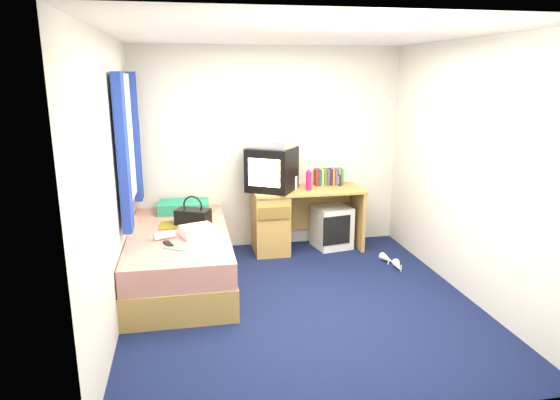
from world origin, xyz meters
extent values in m
plane|color=#0C1438|center=(0.00, 0.00, 0.00)|extent=(3.40, 3.40, 0.00)
plane|color=white|center=(0.00, 0.00, 2.40)|extent=(3.40, 3.40, 0.00)
plane|color=silver|center=(0.00, 1.70, 1.20)|extent=(3.20, 0.00, 3.20)
plane|color=silver|center=(0.00, -1.70, 1.20)|extent=(3.20, 0.00, 3.20)
plane|color=silver|center=(-1.60, 0.00, 1.20)|extent=(0.00, 3.40, 3.40)
plane|color=silver|center=(1.60, 0.00, 1.20)|extent=(0.00, 3.40, 3.40)
cube|color=tan|center=(-1.10, 0.70, 0.15)|extent=(1.00, 2.00, 0.30)
cube|color=olive|center=(-0.60, 0.30, 0.16)|extent=(0.02, 0.70, 0.18)
cube|color=silver|center=(-1.10, 0.70, 0.42)|extent=(0.98, 1.98, 0.24)
cube|color=teal|center=(-1.04, 1.43, 0.60)|extent=(0.58, 0.39, 0.12)
cube|color=tan|center=(0.41, 1.42, 0.73)|extent=(1.30, 0.55, 0.03)
cube|color=tan|center=(-0.04, 1.42, 0.36)|extent=(0.40, 0.52, 0.72)
cube|color=tan|center=(1.04, 1.42, 0.36)|extent=(0.04, 0.52, 0.72)
cube|color=tan|center=(0.66, 1.67, 0.45)|extent=(0.78, 0.03, 0.55)
cube|color=white|center=(0.73, 1.44, 0.26)|extent=(0.48, 0.48, 0.51)
cube|color=black|center=(-0.02, 1.44, 1.00)|extent=(0.67, 0.66, 0.50)
cube|color=#D5C086|center=(-0.14, 1.24, 1.00)|extent=(0.33, 0.21, 0.31)
cube|color=silver|center=(-0.02, 1.44, 1.30)|extent=(0.58, 0.54, 0.09)
cube|color=maroon|center=(0.56, 1.60, 0.85)|extent=(0.03, 0.13, 0.20)
cube|color=navy|center=(0.59, 1.60, 0.85)|extent=(0.03, 0.13, 0.20)
cube|color=gold|center=(0.63, 1.60, 0.85)|extent=(0.03, 0.13, 0.20)
cube|color=#337F33|center=(0.66, 1.60, 0.85)|extent=(0.03, 0.13, 0.20)
cube|color=#7F337F|center=(0.70, 1.60, 0.85)|extent=(0.03, 0.13, 0.20)
cube|color=#262626|center=(0.73, 1.60, 0.85)|extent=(0.03, 0.13, 0.20)
cube|color=#B26633|center=(0.77, 1.60, 0.85)|extent=(0.03, 0.13, 0.20)
cube|color=#4C4C99|center=(0.80, 1.60, 0.85)|extent=(0.03, 0.13, 0.20)
cube|color=olive|center=(0.84, 1.60, 0.85)|extent=(0.03, 0.13, 0.20)
cube|color=#337272|center=(0.87, 1.60, 0.85)|extent=(0.03, 0.13, 0.20)
cube|color=black|center=(0.83, 1.54, 0.82)|extent=(0.02, 0.12, 0.14)
cylinder|color=#C91C67|center=(0.41, 1.37, 0.86)|extent=(0.07, 0.07, 0.21)
cylinder|color=white|center=(0.26, 1.42, 0.83)|extent=(0.05, 0.05, 0.16)
cube|color=black|center=(-0.95, 0.89, 0.63)|extent=(0.39, 0.32, 0.17)
torus|color=black|center=(-0.95, 0.89, 0.75)|extent=(0.20, 0.10, 0.21)
cube|color=white|center=(-0.91, 0.51, 0.59)|extent=(0.38, 0.34, 0.10)
cube|color=gold|center=(-1.19, 0.91, 0.55)|extent=(0.23, 0.29, 0.01)
cylinder|color=silver|center=(-1.23, 0.49, 0.58)|extent=(0.21, 0.14, 0.07)
cube|color=orange|center=(-1.13, 0.18, 0.55)|extent=(0.22, 0.17, 0.01)
cube|color=black|center=(-1.19, 0.30, 0.55)|extent=(0.10, 0.17, 0.02)
cube|color=silver|center=(-1.58, 0.90, 1.45)|extent=(0.02, 0.90, 1.10)
cube|color=white|center=(-1.57, 0.90, 2.04)|extent=(0.06, 1.06, 0.08)
cube|color=white|center=(-1.57, 0.90, 0.86)|extent=(0.06, 1.06, 0.08)
cube|color=navy|center=(-1.53, 0.31, 1.40)|extent=(0.08, 0.24, 1.40)
cube|color=navy|center=(-1.53, 1.49, 1.40)|extent=(0.08, 0.24, 1.40)
cone|color=silver|center=(1.20, 0.80, 0.04)|extent=(0.13, 0.23, 0.09)
cone|color=silver|center=(1.23, 0.58, 0.04)|extent=(0.13, 0.23, 0.09)
camera|label=1|loc=(-0.99, -4.18, 2.09)|focal=32.00mm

